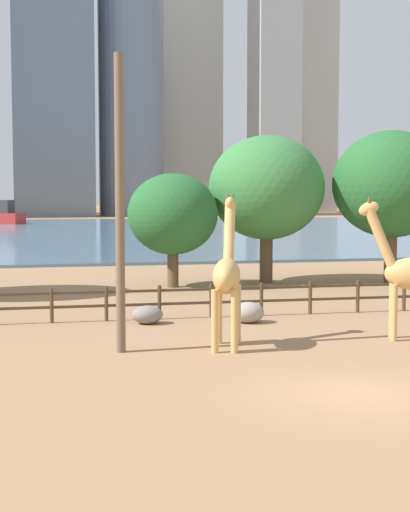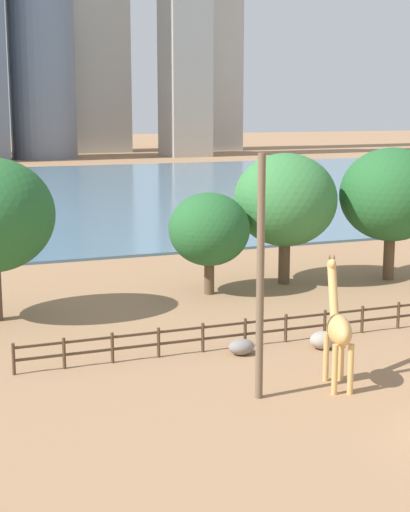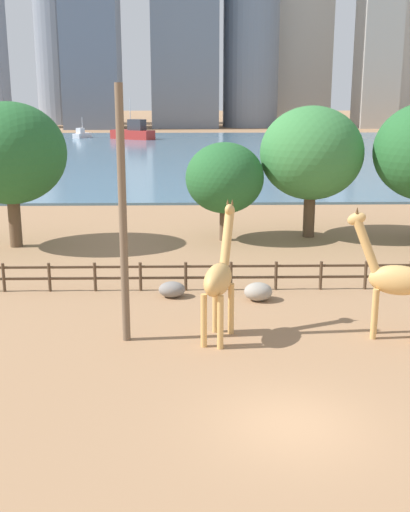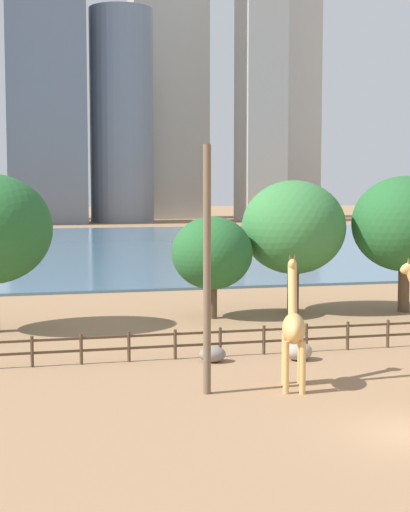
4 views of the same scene
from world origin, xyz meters
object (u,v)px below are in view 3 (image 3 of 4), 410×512
at_px(tree_right_tall, 225,178).
at_px(boat_sailboat, 133,132).
at_px(giraffe_companion, 393,279).
at_px(boulder_near_fence, 172,289).
at_px(tree_center_broad, 312,153).
at_px(giraffe_tall, 219,278).
at_px(utility_pole, 123,218).
at_px(tree_left_small, 10,154).
at_px(boulder_by_pole, 258,292).
at_px(boat_ferry, 82,134).

bearing_deg(tree_right_tall, boat_sailboat, 98.64).
bearing_deg(giraffe_companion, boulder_near_fence, -12.17).
relative_size(boulder_near_fence, tree_center_broad, 0.15).
bearing_deg(tree_right_tall, giraffe_tall, -93.69).
height_order(utility_pole, tree_right_tall, utility_pole).
relative_size(utility_pole, tree_left_small, 1.10).
bearing_deg(boulder_by_pole, boulder_near_fence, 171.56).
distance_m(boulder_by_pole, boat_sailboat, 92.52).
relative_size(tree_center_broad, boat_sailboat, 0.94).
distance_m(tree_left_small, boat_sailboat, 81.61).
xyz_separation_m(boulder_by_pole, tree_right_tall, (-0.85, 11.38, 3.32)).
bearing_deg(utility_pole, giraffe_companion, -0.10).
bearing_deg(giraffe_companion, boat_ferry, -55.30).
bearing_deg(tree_left_small, boulder_by_pole, -38.10).
bearing_deg(boulder_near_fence, giraffe_companion, -31.56).
height_order(boulder_near_fence, tree_right_tall, tree_right_tall).
height_order(giraffe_companion, tree_left_small, tree_left_small).
relative_size(boulder_by_pole, boat_ferry, 0.27).
height_order(giraffe_tall, tree_right_tall, tree_right_tall).
distance_m(giraffe_tall, tree_right_tall, 15.75).
xyz_separation_m(tree_left_small, boat_ferry, (-10.07, 84.99, -4.45)).
height_order(boat_ferry, boat_sailboat, boat_sailboat).
relative_size(utility_pole, boulder_by_pole, 7.43).
distance_m(utility_pole, tree_left_small, 16.35).
bearing_deg(tree_left_small, tree_right_tall, 6.20).
bearing_deg(utility_pole, giraffe_tall, 1.21).
height_order(utility_pole, tree_left_small, utility_pole).
height_order(giraffe_tall, boulder_near_fence, giraffe_tall).
xyz_separation_m(giraffe_companion, boat_ferry, (-27.22, 99.42, -1.37)).
relative_size(giraffe_tall, giraffe_companion, 1.03).
relative_size(tree_center_broad, boat_ferry, 1.79).
bearing_deg(giraffe_companion, giraffe_tall, 18.59).
bearing_deg(utility_pole, boulder_near_fence, 73.02).
height_order(giraffe_tall, tree_left_small, tree_left_small).
height_order(tree_center_broad, boat_ferry, tree_center_broad).
xyz_separation_m(tree_right_tall, boat_ferry, (-22.07, 83.69, -2.88)).
distance_m(giraffe_tall, tree_left_small, 18.32).
bearing_deg(tree_right_tall, tree_left_small, -173.80).
xyz_separation_m(giraffe_tall, boat_sailboat, (-11.18, 95.86, -0.87)).
bearing_deg(boat_sailboat, giraffe_tall, 127.67).
relative_size(utility_pole, tree_right_tall, 1.54).
bearing_deg(tree_left_small, giraffe_tall, -52.54).
distance_m(tree_center_broad, tree_right_tall, 5.44).
bearing_deg(tree_right_tall, utility_pole, -105.37).
bearing_deg(boat_sailboat, tree_center_broad, 133.38).
distance_m(giraffe_companion, boat_ferry, 103.09).
xyz_separation_m(tree_center_broad, tree_right_tall, (-5.20, -0.87, -1.34)).
bearing_deg(boulder_near_fence, tree_center_broad, 55.55).
bearing_deg(giraffe_companion, tree_left_small, -20.69).
xyz_separation_m(giraffe_tall, tree_right_tall, (1.01, 15.65, 1.44)).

